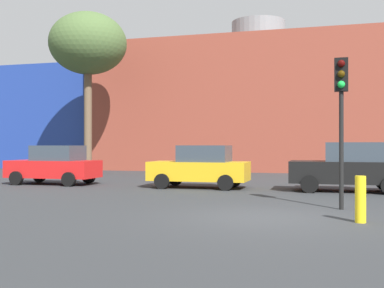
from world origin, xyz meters
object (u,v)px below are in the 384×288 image
object	(u,v)px
bollard_yellow_0	(360,199)
bare_tree_0	(88,45)
parked_car_1	(200,167)
traffic_light_island	(341,98)
parked_car_0	(55,165)
parked_car_2	(350,167)

from	to	relation	value
bollard_yellow_0	bare_tree_0	bearing A→B (deg)	134.72
parked_car_1	traffic_light_island	world-z (taller)	traffic_light_island
parked_car_0	bollard_yellow_0	distance (m)	14.52
parked_car_0	parked_car_1	xyz separation A→B (m)	(6.72, -0.00, 0.00)
parked_car_1	bare_tree_0	xyz separation A→B (m)	(-8.90, 7.19, 6.94)
bollard_yellow_0	parked_car_1	bearing A→B (deg)	127.04
bare_tree_0	parked_car_2	bearing A→B (deg)	-26.09
parked_car_0	parked_car_2	distance (m)	12.52
bare_tree_0	bollard_yellow_0	world-z (taller)	bare_tree_0
parked_car_0	traffic_light_island	size ratio (longest dim) A/B	0.97
parked_car_1	bare_tree_0	bearing A→B (deg)	-38.96
bare_tree_0	parked_car_0	bearing A→B (deg)	-73.19
traffic_light_island	bollard_yellow_0	xyz separation A→B (m)	(0.35, -2.17, -2.48)
parked_car_1	parked_car_2	bearing A→B (deg)	-180.00
parked_car_2	parked_car_1	bearing A→B (deg)	0.00
parked_car_2	bollard_yellow_0	bearing A→B (deg)	89.19
parked_car_2	parked_car_0	bearing A→B (deg)	-0.00
parked_car_1	parked_car_2	distance (m)	5.80
parked_car_0	parked_car_1	world-z (taller)	parked_car_1
traffic_light_island	bollard_yellow_0	world-z (taller)	traffic_light_island
parked_car_0	traffic_light_island	xyz separation A→B (m)	(12.06, -5.37, 2.15)
parked_car_0	traffic_light_island	world-z (taller)	traffic_light_island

